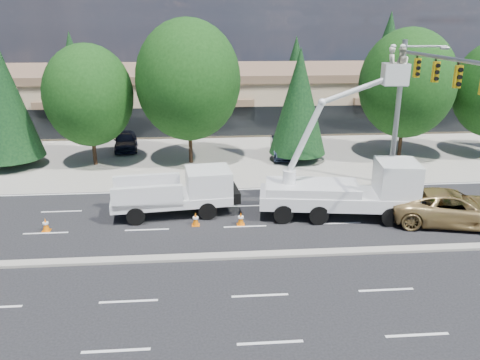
{
  "coord_description": "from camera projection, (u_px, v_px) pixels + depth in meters",
  "views": [
    {
      "loc": [
        -2.01,
        -18.7,
        10.06
      ],
      "look_at": [
        -0.23,
        3.63,
        2.4
      ],
      "focal_mm": 35.0,
      "sensor_mm": 36.0,
      "label": 1
    }
  ],
  "objects": [
    {
      "name": "tree_front_b",
      "position": [
        0.0,
        94.0,
        32.3
      ],
      "size": [
        4.94,
        4.94,
        9.73
      ],
      "color": "#332114",
      "rests_on": "ground"
    },
    {
      "name": "tree_front_f",
      "position": [
        407.0,
        84.0,
        34.34
      ],
      "size": [
        6.97,
        6.97,
        9.67
      ],
      "color": "#332114",
      "rests_on": "ground"
    },
    {
      "name": "minivan",
      "position": [
        452.0,
        208.0,
        24.2
      ],
      "size": [
        6.79,
        4.29,
        1.75
      ],
      "primitive_type": "imported",
      "rotation": [
        0.0,
        0.0,
        1.33
      ],
      "color": "tan",
      "rests_on": "ground"
    },
    {
      "name": "traffic_cone_c",
      "position": [
        241.0,
        219.0,
        24.17
      ],
      "size": [
        0.4,
        0.4,
        0.7
      ],
      "color": "#DD6306",
      "rests_on": "ground"
    },
    {
      "name": "tree_back_c",
      "position": [
        296.0,
        67.0,
        59.97
      ],
      "size": [
        4.21,
        4.21,
        8.3
      ],
      "color": "#332114",
      "rests_on": "ground"
    },
    {
      "name": "tree_back_a",
      "position": [
        72.0,
        66.0,
        57.76
      ],
      "size": [
        4.51,
        4.51,
        8.9
      ],
      "color": "#332114",
      "rests_on": "ground"
    },
    {
      "name": "tree_front_c",
      "position": [
        89.0,
        96.0,
        32.8
      ],
      "size": [
        6.24,
        6.24,
        8.65
      ],
      "color": "#332114",
      "rests_on": "ground"
    },
    {
      "name": "traffic_cone_a",
      "position": [
        46.0,
        225.0,
        23.47
      ],
      "size": [
        0.4,
        0.4,
        0.7
      ],
      "color": "#DD6306",
      "rests_on": "ground"
    },
    {
      "name": "parked_car_east",
      "position": [
        282.0,
        147.0,
        36.19
      ],
      "size": [
        1.95,
        4.72,
        1.52
      ],
      "primitive_type": "imported",
      "rotation": [
        0.0,
        0.0,
        -0.08
      ],
      "color": "black",
      "rests_on": "ground"
    },
    {
      "name": "tree_front_d",
      "position": [
        188.0,
        80.0,
        33.01
      ],
      "size": [
        7.44,
        7.44,
        10.32
      ],
      "color": "#332114",
      "rests_on": "ground"
    },
    {
      "name": "strip_mall",
      "position": [
        222.0,
        94.0,
        48.4
      ],
      "size": [
        50.4,
        15.4,
        5.5
      ],
      "color": "tan",
      "rests_on": "ground"
    },
    {
      "name": "concrete_apron",
      "position": [
        228.0,
        145.0,
        39.91
      ],
      "size": [
        140.0,
        22.0,
        0.01
      ],
      "primitive_type": "cube",
      "color": "gray",
      "rests_on": "ground"
    },
    {
      "name": "parked_car_west",
      "position": [
        126.0,
        141.0,
        38.22
      ],
      "size": [
        2.31,
        4.61,
        1.51
      ],
      "primitive_type": "imported",
      "rotation": [
        0.0,
        0.0,
        0.12
      ],
      "color": "black",
      "rests_on": "ground"
    },
    {
      "name": "tree_front_e",
      "position": [
        299.0,
        101.0,
        34.12
      ],
      "size": [
        4.22,
        4.22,
        8.31
      ],
      "color": "#332114",
      "rests_on": "ground"
    },
    {
      "name": "ground",
      "position": [
        251.0,
        256.0,
        21.04
      ],
      "size": [
        140.0,
        140.0,
        0.0
      ],
      "primitive_type": "plane",
      "color": "black",
      "rests_on": "ground"
    },
    {
      "name": "bucket_truck",
      "position": [
        352.0,
        182.0,
        24.7
      ],
      "size": [
        8.43,
        3.58,
        8.98
      ],
      "rotation": [
        0.0,
        0.0,
        -0.14
      ],
      "color": "white",
      "rests_on": "ground"
    },
    {
      "name": "signal_mast",
      "position": [
        415.0,
        95.0,
        26.48
      ],
      "size": [
        2.76,
        10.16,
        9.0
      ],
      "color": "gray",
      "rests_on": "ground"
    },
    {
      "name": "utility_pickup",
      "position": [
        181.0,
        196.0,
        25.4
      ],
      "size": [
        6.61,
        3.06,
        2.45
      ],
      "rotation": [
        0.0,
        0.0,
        0.11
      ],
      "color": "white",
      "rests_on": "ground"
    },
    {
      "name": "tree_back_b",
      "position": [
        186.0,
        60.0,
        58.63
      ],
      "size": [
        5.06,
        5.06,
        9.97
      ],
      "color": "#332114",
      "rests_on": "ground"
    },
    {
      "name": "traffic_cone_b",
      "position": [
        196.0,
        219.0,
        24.11
      ],
      "size": [
        0.4,
        0.4,
        0.7
      ],
      "color": "#DD6306",
      "rests_on": "ground"
    },
    {
      "name": "tree_back_d",
      "position": [
        388.0,
        53.0,
        60.35
      ],
      "size": [
        5.72,
        5.72,
        11.27
      ],
      "color": "#332114",
      "rests_on": "ground"
    },
    {
      "name": "road_median",
      "position": [
        251.0,
        255.0,
        21.02
      ],
      "size": [
        120.0,
        0.55,
        0.12
      ],
      "primitive_type": "cube",
      "color": "gray",
      "rests_on": "ground"
    }
  ]
}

